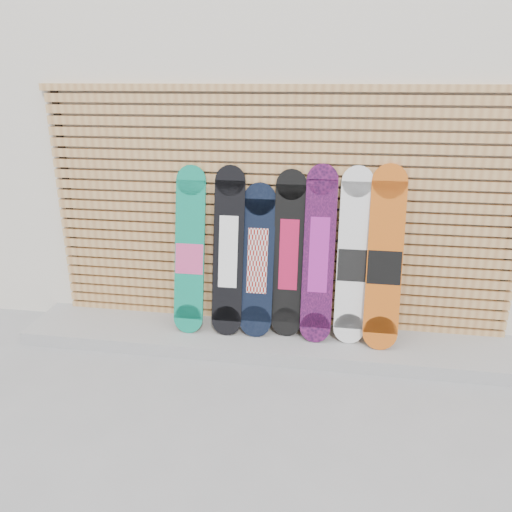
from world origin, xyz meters
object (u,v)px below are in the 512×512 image
object	(u,v)px
snowboard_0	(190,252)
snowboard_6	(385,260)
snowboard_3	(289,255)
snowboard_5	(353,258)
snowboard_1	(228,252)
snowboard_2	(258,261)
snowboard_4	(319,255)

from	to	relation	value
snowboard_0	snowboard_6	xyz separation A→B (m)	(1.72, -0.02, 0.03)
snowboard_3	snowboard_5	size ratio (longest dim) A/B	0.97
snowboard_1	snowboard_3	bearing A→B (deg)	3.77
snowboard_3	snowboard_5	world-z (taller)	snowboard_5
snowboard_2	snowboard_3	distance (m)	0.29
snowboard_5	snowboard_1	bearing A→B (deg)	-179.36
snowboard_2	snowboard_4	distance (m)	0.55
snowboard_1	snowboard_6	distance (m)	1.37
snowboard_0	snowboard_1	bearing A→B (deg)	1.43
snowboard_2	snowboard_1	bearing A→B (deg)	-178.88
snowboard_1	snowboard_5	world-z (taller)	snowboard_5
snowboard_0	snowboard_2	xyz separation A→B (m)	(0.62, 0.01, -0.06)
snowboard_5	snowboard_0	bearing A→B (deg)	-179.16
snowboard_3	snowboard_5	bearing A→B (deg)	-2.37
snowboard_1	snowboard_3	distance (m)	0.54
snowboard_4	snowboard_6	xyz separation A→B (m)	(0.56, -0.02, -0.00)
snowboard_4	snowboard_1	bearing A→B (deg)	179.90
snowboard_1	snowboard_4	bearing A→B (deg)	-0.10
snowboard_3	snowboard_0	bearing A→B (deg)	-177.16
snowboard_1	snowboard_3	world-z (taller)	snowboard_1
snowboard_2	snowboard_5	xyz separation A→B (m)	(0.84, 0.01, 0.07)
snowboard_2	snowboard_3	size ratio (longest dim) A/B	0.92
snowboard_1	snowboard_5	distance (m)	1.10
snowboard_2	snowboard_6	bearing A→B (deg)	-1.59
snowboard_3	snowboard_4	bearing A→B (deg)	-7.95
snowboard_1	snowboard_2	distance (m)	0.27
snowboard_0	snowboard_4	xyz separation A→B (m)	(1.16, 0.01, 0.03)
snowboard_6	snowboard_3	bearing A→B (deg)	175.77
snowboard_3	snowboard_6	xyz separation A→B (m)	(0.82, -0.06, 0.02)
snowboard_5	snowboard_3	bearing A→B (deg)	177.63
snowboard_0	snowboard_5	size ratio (longest dim) A/B	0.98
snowboard_6	snowboard_4	bearing A→B (deg)	177.54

